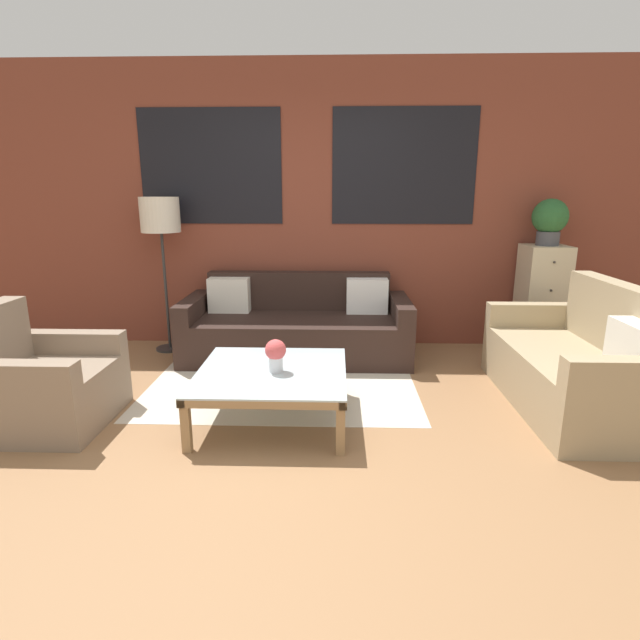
% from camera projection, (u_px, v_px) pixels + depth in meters
% --- Properties ---
extents(ground_plane, '(16.00, 16.00, 0.00)m').
position_uv_depth(ground_plane, '(286.00, 457.00, 3.01)').
color(ground_plane, '#8E6642').
extents(wall_back_brick, '(8.40, 0.09, 2.80)m').
position_uv_depth(wall_back_brick, '(307.00, 208.00, 5.03)').
color(wall_back_brick, brown).
rests_on(wall_back_brick, ground_plane).
extents(rug, '(2.19, 1.50, 0.00)m').
position_uv_depth(rug, '(283.00, 385.00, 4.14)').
color(rug, beige).
rests_on(rug, ground_plane).
extents(couch_dark, '(2.14, 0.88, 0.78)m').
position_uv_depth(couch_dark, '(297.00, 328.00, 4.84)').
color(couch_dark, black).
rests_on(couch_dark, ground_plane).
extents(settee_vintage, '(0.80, 1.63, 0.92)m').
position_uv_depth(settee_vintage, '(578.00, 367.00, 3.66)').
color(settee_vintage, tan).
rests_on(settee_vintage, ground_plane).
extents(armchair_corner, '(0.80, 0.83, 0.84)m').
position_uv_depth(armchair_corner, '(43.00, 385.00, 3.41)').
color(armchair_corner, '#84705B').
rests_on(armchair_corner, ground_plane).
extents(coffee_table, '(1.02, 1.02, 0.37)m').
position_uv_depth(coffee_table, '(272.00, 376.00, 3.45)').
color(coffee_table, silver).
rests_on(coffee_table, ground_plane).
extents(floor_lamp, '(0.37, 0.37, 1.52)m').
position_uv_depth(floor_lamp, '(160.00, 221.00, 4.78)').
color(floor_lamp, '#2D2D2D').
rests_on(floor_lamp, ground_plane).
extents(drawer_cabinet, '(0.40, 0.42, 1.06)m').
position_uv_depth(drawer_cabinet, '(541.00, 300.00, 4.90)').
color(drawer_cabinet, '#C6B793').
rests_on(drawer_cabinet, ground_plane).
extents(potted_plant, '(0.33, 0.33, 0.44)m').
position_uv_depth(potted_plant, '(550.00, 220.00, 4.71)').
color(potted_plant, '#47474C').
rests_on(potted_plant, drawer_cabinet).
extents(flower_vase, '(0.14, 0.14, 0.23)m').
position_uv_depth(flower_vase, '(276.00, 353.00, 3.37)').
color(flower_vase, silver).
rests_on(flower_vase, coffee_table).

